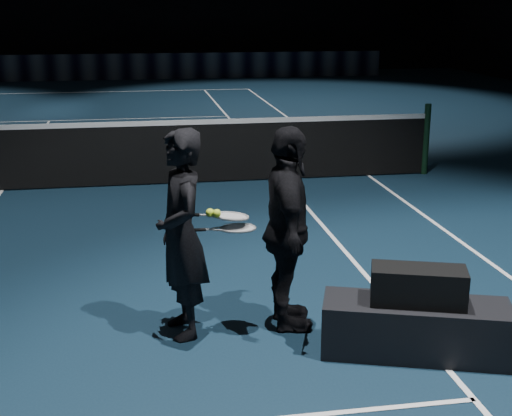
# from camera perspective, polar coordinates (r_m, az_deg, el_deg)

# --- Properties ---
(floor) EXTENTS (36.00, 36.00, 0.00)m
(floor) POSITION_cam_1_polar(r_m,az_deg,el_deg) (10.86, -19.66, 1.31)
(floor) COLOR #0D2030
(floor) RESTS_ON ground
(court_lines) EXTENTS (10.98, 23.78, 0.01)m
(court_lines) POSITION_cam_1_polar(r_m,az_deg,el_deg) (10.86, -19.66, 1.33)
(court_lines) COLOR white
(court_lines) RESTS_ON floor
(net_post_right) EXTENTS (0.10, 0.10, 1.10)m
(net_post_right) POSITION_cam_1_polar(r_m,az_deg,el_deg) (11.47, 13.45, 5.38)
(net_post_right) COLOR black
(net_post_right) RESTS_ON floor
(sponsor_backdrop) EXTENTS (22.00, 0.15, 0.90)m
(sponsor_backdrop) POSITION_cam_1_polar(r_m,az_deg,el_deg) (26.03, -14.20, 10.85)
(sponsor_backdrop) COLOR black
(sponsor_backdrop) RESTS_ON floor
(player_bench) EXTENTS (1.48, 0.89, 0.42)m
(player_bench) POSITION_cam_1_polar(r_m,az_deg,el_deg) (5.62, 12.63, -9.39)
(player_bench) COLOR black
(player_bench) RESTS_ON floor
(racket_bag) EXTENTS (0.76, 0.51, 0.28)m
(racket_bag) POSITION_cam_1_polar(r_m,az_deg,el_deg) (5.48, 12.85, -6.08)
(racket_bag) COLOR black
(racket_bag) RESTS_ON player_bench
(bag_signature) EXTENTS (0.31, 0.11, 0.09)m
(bag_signature) POSITION_cam_1_polar(r_m,az_deg,el_deg) (5.35, 13.47, -6.67)
(bag_signature) COLOR white
(bag_signature) RESTS_ON racket_bag
(player_a) EXTENTS (0.51, 0.67, 1.68)m
(player_a) POSITION_cam_1_polar(r_m,az_deg,el_deg) (5.63, -6.00, -2.13)
(player_a) COLOR black
(player_a) RESTS_ON floor
(player_b) EXTENTS (0.49, 1.01, 1.68)m
(player_b) POSITION_cam_1_polar(r_m,az_deg,el_deg) (5.72, 2.54, -1.75)
(player_b) COLOR black
(player_b) RESTS_ON floor
(racket_lower) EXTENTS (0.69, 0.24, 0.03)m
(racket_lower) POSITION_cam_1_polar(r_m,az_deg,el_deg) (5.65, -1.45, -1.62)
(racket_lower) COLOR black
(racket_lower) RESTS_ON player_a
(racket_upper) EXTENTS (0.69, 0.25, 0.10)m
(racket_upper) POSITION_cam_1_polar(r_m,az_deg,el_deg) (5.66, -2.00, -0.66)
(racket_upper) COLOR black
(racket_upper) RESTS_ON player_b
(tennis_balls) EXTENTS (0.12, 0.10, 0.12)m
(tennis_balls) POSITION_cam_1_polar(r_m,az_deg,el_deg) (5.59, -3.45, -0.22)
(tennis_balls) COLOR #B8E630
(tennis_balls) RESTS_ON racket_upper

